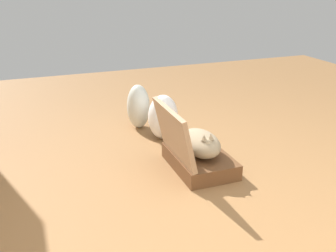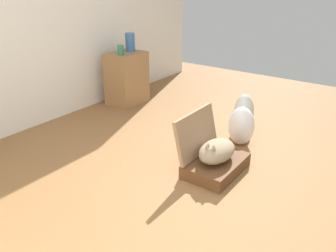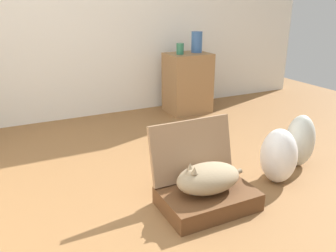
{
  "view_description": "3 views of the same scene",
  "coord_description": "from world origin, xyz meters",
  "px_view_note": "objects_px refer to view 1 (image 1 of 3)",
  "views": [
    {
      "loc": [
        -2.1,
        1.13,
        1.44
      ],
      "look_at": [
        0.66,
        0.1,
        0.28
      ],
      "focal_mm": 41.54,
      "sensor_mm": 36.0,
      "label": 1
    },
    {
      "loc": [
        -2.1,
        -1.33,
        1.67
      ],
      "look_at": [
        0.34,
        0.45,
        0.34
      ],
      "focal_mm": 36.78,
      "sensor_mm": 36.0,
      "label": 2
    },
    {
      "loc": [
        -0.72,
        -1.73,
        1.29
      ],
      "look_at": [
        0.26,
        0.28,
        0.48
      ],
      "focal_mm": 36.85,
      "sensor_mm": 36.0,
      "label": 3
    }
  ],
  "objects_px": {
    "suitcase_base": "(200,161)",
    "plastic_bag_clear": "(138,106)",
    "plastic_bag_white": "(164,117)",
    "cat": "(200,143)"
  },
  "relations": [
    {
      "from": "plastic_bag_white",
      "to": "plastic_bag_clear",
      "type": "distance_m",
      "value": 0.37
    },
    {
      "from": "plastic_bag_white",
      "to": "cat",
      "type": "bearing_deg",
      "value": -174.67
    },
    {
      "from": "cat",
      "to": "suitcase_base",
      "type": "bearing_deg",
      "value": -4.66
    },
    {
      "from": "suitcase_base",
      "to": "cat",
      "type": "xyz_separation_m",
      "value": [
        -0.0,
        0.0,
        0.15
      ]
    },
    {
      "from": "suitcase_base",
      "to": "plastic_bag_clear",
      "type": "bearing_deg",
      "value": 11.18
    },
    {
      "from": "plastic_bag_clear",
      "to": "suitcase_base",
      "type": "bearing_deg",
      "value": -168.82
    },
    {
      "from": "suitcase_base",
      "to": "plastic_bag_white",
      "type": "relative_size",
      "value": 1.46
    },
    {
      "from": "plastic_bag_clear",
      "to": "cat",
      "type": "bearing_deg",
      "value": -168.88
    },
    {
      "from": "cat",
      "to": "plastic_bag_white",
      "type": "distance_m",
      "value": 0.66
    },
    {
      "from": "suitcase_base",
      "to": "plastic_bag_white",
      "type": "bearing_deg",
      "value": 5.4
    }
  ]
}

